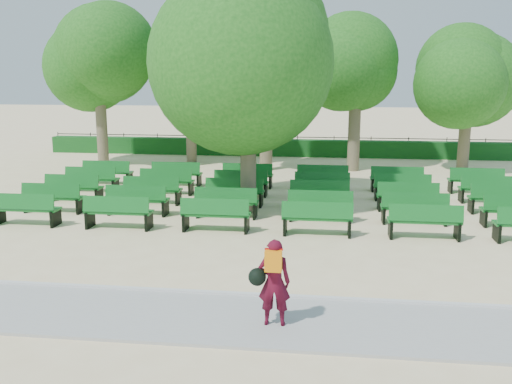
% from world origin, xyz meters
% --- Properties ---
extents(ground, '(120.00, 120.00, 0.00)m').
position_xyz_m(ground, '(0.00, 0.00, 0.00)').
color(ground, beige).
extents(paving, '(30.00, 2.20, 0.06)m').
position_xyz_m(paving, '(0.00, -7.40, 0.03)').
color(paving, '#A7A8A3').
rests_on(paving, ground).
extents(curb, '(30.00, 0.12, 0.10)m').
position_xyz_m(curb, '(0.00, -6.25, 0.05)').
color(curb, silver).
rests_on(curb, ground).
extents(hedge, '(26.00, 0.70, 0.90)m').
position_xyz_m(hedge, '(0.00, 14.00, 0.45)').
color(hedge, '#15531C').
rests_on(hedge, ground).
extents(fence, '(26.00, 0.10, 1.02)m').
position_xyz_m(fence, '(0.00, 14.40, 0.00)').
color(fence, black).
rests_on(fence, ground).
extents(tree_line, '(21.80, 6.80, 7.04)m').
position_xyz_m(tree_line, '(0.00, 10.00, 0.00)').
color(tree_line, '#266A1C').
rests_on(tree_line, ground).
extents(bench_array, '(2.02, 0.76, 1.25)m').
position_xyz_m(bench_array, '(1.02, 1.80, 0.10)').
color(bench_array, '#126721').
rests_on(bench_array, ground).
extents(tree_among, '(5.72, 5.72, 7.75)m').
position_xyz_m(tree_among, '(0.14, 0.97, 5.16)').
color(tree_among, brown).
rests_on(tree_among, ground).
extents(person, '(0.76, 0.46, 1.59)m').
position_xyz_m(person, '(1.78, -7.56, 0.88)').
color(person, '#4C0A1C').
rests_on(person, ground).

